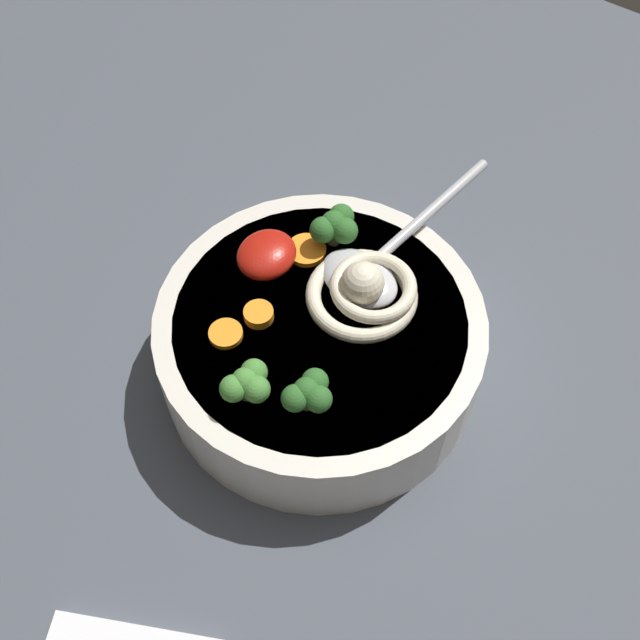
{
  "coord_description": "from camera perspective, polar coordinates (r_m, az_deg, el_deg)",
  "views": [
    {
      "loc": [
        -21.95,
        -16.3,
        56.59
      ],
      "look_at": [
        3.48,
        1.4,
        9.88
      ],
      "focal_mm": 45.48,
      "sensor_mm": 36.0,
      "label": 1
    }
  ],
  "objects": [
    {
      "name": "carrot_slice_extra_b",
      "position": [
        0.56,
        -6.65,
        -0.97
      ],
      "size": [
        2.35,
        2.35,
        0.43
      ],
      "primitive_type": "cylinder",
      "color": "orange",
      "rests_on": "soup_bowl"
    },
    {
      "name": "soup_spoon",
      "position": [
        0.58,
        3.69,
        3.76
      ],
      "size": [
        17.5,
        6.55,
        1.6
      ],
      "rotation": [
        0.0,
        0.0,
        6.15
      ],
      "color": "#B7B7BC",
      "rests_on": "soup_bowl"
    },
    {
      "name": "soup_bowl",
      "position": [
        0.59,
        0.0,
        -1.7
      ],
      "size": [
        23.36,
        23.36,
        6.51
      ],
      "color": "silver",
      "rests_on": "table_slab"
    },
    {
      "name": "table_slab",
      "position": [
        0.61,
        -0.79,
        -7.1
      ],
      "size": [
        116.24,
        116.24,
        3.37
      ],
      "primitive_type": "cube",
      "color": "#474C56",
      "rests_on": "ground"
    },
    {
      "name": "carrot_slice_rear",
      "position": [
        0.56,
        -4.34,
        0.4
      ],
      "size": [
        2.09,
        2.09,
        0.78
      ],
      "primitive_type": "cylinder",
      "color": "orange",
      "rests_on": "soup_bowl"
    },
    {
      "name": "noodle_pile",
      "position": [
        0.56,
        3.34,
        2.02
      ],
      "size": [
        8.68,
        8.51,
        3.49
      ],
      "color": "beige",
      "rests_on": "soup_bowl"
    },
    {
      "name": "chili_sauce_dollop",
      "position": [
        0.58,
        -3.79,
        4.61
      ],
      "size": [
        4.58,
        4.13,
        2.06
      ],
      "primitive_type": "ellipsoid",
      "color": "#B2190F",
      "rests_on": "soup_bowl"
    },
    {
      "name": "broccoli_floret_far",
      "position": [
        0.59,
        1.1,
        6.65
      ],
      "size": [
        3.77,
        3.24,
        2.98
      ],
      "color": "#7A9E60",
      "rests_on": "soup_bowl"
    },
    {
      "name": "broccoli_floret_right",
      "position": [
        0.52,
        -5.14,
        -4.45
      ],
      "size": [
        3.51,
        3.02,
        2.78
      ],
      "color": "#7A9E60",
      "rests_on": "soup_bowl"
    },
    {
      "name": "broccoli_floret_near_spoon",
      "position": [
        0.51,
        -0.8,
        -5.14
      ],
      "size": [
        3.51,
        3.02,
        2.78
      ],
      "color": "#7A9E60",
      "rests_on": "soup_bowl"
    },
    {
      "name": "carrot_slice_extra_a",
      "position": [
        0.59,
        -0.96,
        4.94
      ],
      "size": [
        2.89,
        2.89,
        0.46
      ],
      "primitive_type": "cylinder",
      "color": "orange",
      "rests_on": "soup_bowl"
    }
  ]
}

